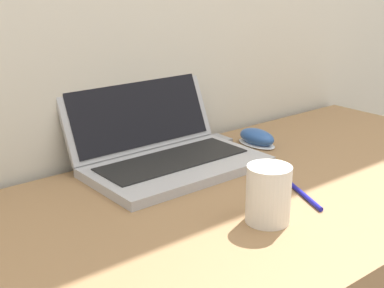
% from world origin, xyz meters
% --- Properties ---
extents(laptop, '(0.38, 0.30, 0.20)m').
position_xyz_m(laptop, '(-0.08, 0.54, 0.80)').
color(laptop, '#ADADB2').
rests_on(laptop, desk).
extents(drink_cup, '(0.08, 0.08, 0.10)m').
position_xyz_m(drink_cup, '(-0.11, 0.21, 0.80)').
color(drink_cup, silver).
rests_on(drink_cup, desk).
extents(computer_mouse, '(0.06, 0.11, 0.04)m').
position_xyz_m(computer_mouse, '(0.18, 0.51, 0.77)').
color(computer_mouse, white).
rests_on(computer_mouse, desk).
extents(usb_stick, '(0.02, 0.06, 0.01)m').
position_xyz_m(usb_stick, '(0.14, 0.59, 0.76)').
color(usb_stick, '#99999E').
rests_on(usb_stick, desk).
extents(pen, '(0.06, 0.12, 0.01)m').
position_xyz_m(pen, '(0.02, 0.23, 0.76)').
color(pen, '#191999').
rests_on(pen, desk).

